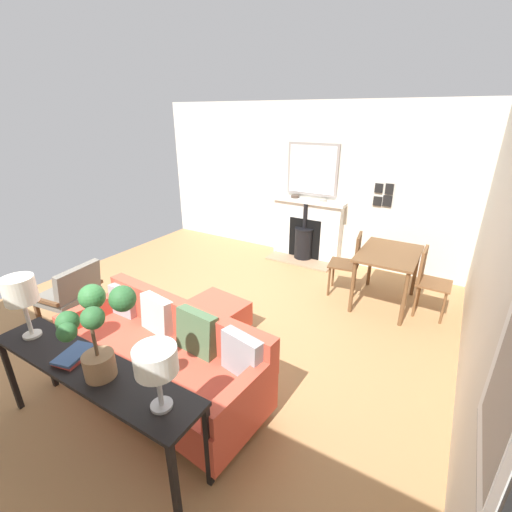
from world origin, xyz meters
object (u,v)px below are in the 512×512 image
object	(u,v)px
console_table	(90,375)
sofa	(164,357)
mantel_bowl_near	(295,196)
dining_chair_by_back_wall	(428,277)
table_lamp_near_end	(20,292)
book_stack	(74,355)
armchair_accent	(71,291)
fireplace	(306,232)
dining_chair_near_fireplace	(351,260)
ottoman	(213,317)
dining_table	(388,260)
table_lamp_far_end	(156,362)
mantel_bowl_far	(323,200)
potted_plant	(97,325)

from	to	relation	value
console_table	sofa	bearing A→B (deg)	179.15
mantel_bowl_near	dining_chair_by_back_wall	bearing A→B (deg)	66.69
table_lamp_near_end	book_stack	bearing A→B (deg)	90.60
armchair_accent	console_table	world-z (taller)	armchair_accent
fireplace	dining_chair_near_fireplace	size ratio (longest dim) A/B	1.41
console_table	dining_chair_near_fireplace	xyz separation A→B (m)	(-3.43, 0.91, -0.13)
dining_chair_near_fireplace	dining_chair_by_back_wall	distance (m)	1.00
ottoman	dining_table	bearing A→B (deg)	139.01
mantel_bowl_near	console_table	bearing A→B (deg)	5.58
table_lamp_far_end	table_lamp_near_end	bearing A→B (deg)	-90.00
ottoman	table_lamp_far_end	world-z (taller)	table_lamp_far_end
mantel_bowl_far	armchair_accent	xyz separation A→B (m)	(3.47, -1.88, -0.65)
book_stack	dining_chair_by_back_wall	size ratio (longest dim) A/B	0.35
mantel_bowl_far	dining_chair_by_back_wall	xyz separation A→B (m)	(1.01, 1.82, -0.56)
dining_chair_by_back_wall	fireplace	bearing A→B (deg)	-115.30
mantel_bowl_near	armchair_accent	size ratio (longest dim) A/B	0.19
table_lamp_far_end	armchair_accent	bearing A→B (deg)	-110.83
armchair_accent	mantel_bowl_far	bearing A→B (deg)	151.58
book_stack	ottoman	bearing A→B (deg)	179.02
fireplace	potted_plant	bearing A→B (deg)	4.41
potted_plant	dining_table	distance (m)	3.65
ottoman	dining_table	size ratio (longest dim) A/B	0.73
potted_plant	dining_table	bearing A→B (deg)	159.79
table_lamp_near_end	console_table	bearing A→B (deg)	90.00
fireplace	book_stack	bearing A→B (deg)	0.04
console_table	dining_table	distance (m)	3.70
sofa	dining_chair_near_fireplace	bearing A→B (deg)	161.77
potted_plant	sofa	bearing A→B (deg)	-167.04
fireplace	armchair_accent	xyz separation A→B (m)	(3.45, -1.61, -0.04)
mantel_bowl_near	dining_table	xyz separation A→B (m)	(1.01, 1.84, -0.45)
fireplace	dining_chair_by_back_wall	world-z (taller)	fireplace
sofa	armchair_accent	distance (m)	1.82
mantel_bowl_near	dining_table	bearing A→B (deg)	61.24
mantel_bowl_far	console_table	bearing A→B (deg)	-1.16
potted_plant	book_stack	bearing A→B (deg)	-86.70
mantel_bowl_near	potted_plant	distance (m)	4.44
table_lamp_near_end	dining_table	world-z (taller)	table_lamp_near_end
book_stack	dining_chair_near_fireplace	world-z (taller)	dining_chair_near_fireplace
ottoman	potted_plant	world-z (taller)	potted_plant
mantel_bowl_far	sofa	world-z (taller)	mantel_bowl_far
fireplace	mantel_bowl_near	world-z (taller)	mantel_bowl_near
mantel_bowl_far	console_table	distance (m)	4.45
book_stack	mantel_bowl_near	bearing A→B (deg)	-176.63
fireplace	dining_table	bearing A→B (deg)	58.09
potted_plant	dining_table	xyz separation A→B (m)	(-3.39, 1.25, -0.49)
armchair_accent	dining_chair_by_back_wall	distance (m)	4.44
mantel_bowl_far	dining_chair_near_fireplace	world-z (taller)	mantel_bowl_far
dining_chair_by_back_wall	dining_chair_near_fireplace	bearing A→B (deg)	-90.64
console_table	mantel_bowl_far	bearing A→B (deg)	178.84
console_table	potted_plant	bearing A→B (deg)	98.77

